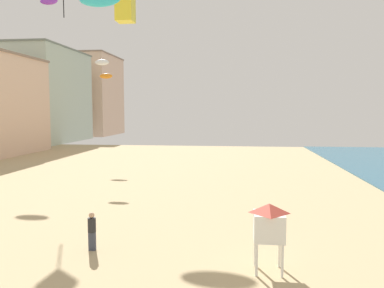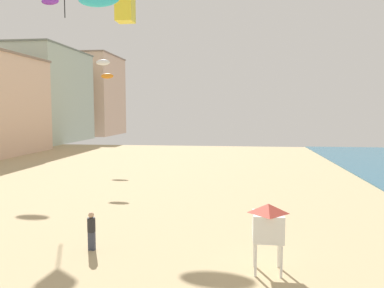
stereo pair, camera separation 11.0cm
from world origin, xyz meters
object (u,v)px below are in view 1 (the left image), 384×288
object	(u,v)px
kite_white_parafoil	(102,62)
kite_purple_parafoil	(49,1)
kite_flyer	(92,229)
kite_yellow_box	(125,8)
lifeguard_stand	(269,223)
kite_orange_parafoil	(106,76)

from	to	relation	value
kite_white_parafoil	kite_purple_parafoil	world-z (taller)	kite_purple_parafoil
kite_flyer	kite_yellow_box	distance (m)	10.50
lifeguard_stand	kite_purple_parafoil	xyz separation A→B (m)	(-21.26, 25.71, 15.66)
kite_yellow_box	kite_orange_parafoil	size ratio (longest dim) A/B	0.88
kite_purple_parafoil	lifeguard_stand	bearing A→B (deg)	-50.41
kite_flyer	lifeguard_stand	world-z (taller)	lifeguard_stand
lifeguard_stand	kite_yellow_box	world-z (taller)	kite_yellow_box
lifeguard_stand	kite_purple_parafoil	world-z (taller)	kite_purple_parafoil
lifeguard_stand	kite_purple_parafoil	bearing A→B (deg)	112.02
kite_purple_parafoil	kite_orange_parafoil	bearing A→B (deg)	25.41
kite_yellow_box	kite_orange_parafoil	bearing A→B (deg)	111.65
kite_orange_parafoil	kite_purple_parafoil	distance (m)	9.68
kite_orange_parafoil	kite_yellow_box	bearing A→B (deg)	-68.35
kite_yellow_box	kite_orange_parafoil	xyz separation A→B (m)	(-9.36, 23.57, -1.09)
lifeguard_stand	kite_white_parafoil	bearing A→B (deg)	105.63
kite_flyer	kite_yellow_box	world-z (taller)	kite_yellow_box
lifeguard_stand	kite_orange_parafoil	bearing A→B (deg)	101.99
kite_flyer	kite_white_parafoil	bearing A→B (deg)	78.07
kite_flyer	kite_purple_parafoil	size ratio (longest dim) A/B	0.84
kite_orange_parafoil	kite_white_parafoil	bearing A→B (deg)	-73.36
kite_white_parafoil	lifeguard_stand	bearing A→B (deg)	-56.80
kite_white_parafoil	kite_flyer	bearing A→B (deg)	-71.51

